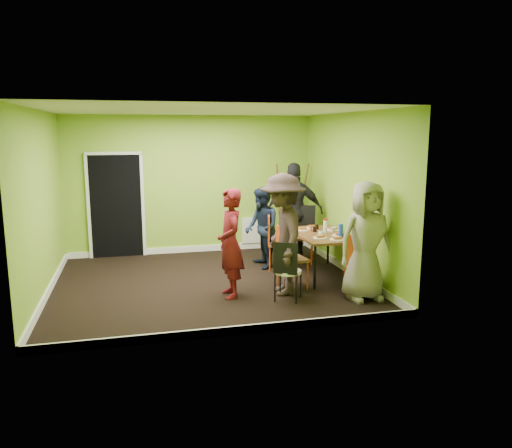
{
  "coord_description": "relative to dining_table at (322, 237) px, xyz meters",
  "views": [
    {
      "loc": [
        -1.15,
        -7.92,
        2.47
      ],
      "look_at": [
        0.81,
        0.0,
        0.96
      ],
      "focal_mm": 35.0,
      "sensor_mm": 36.0,
      "label": 1
    }
  ],
  "objects": [
    {
      "name": "ground",
      "position": [
        -1.97,
        0.06,
        -0.7
      ],
      "size": [
        5.0,
        5.0,
        0.0
      ],
      "primitive_type": "plane",
      "color": "black",
      "rests_on": "ground"
    },
    {
      "name": "room_walls",
      "position": [
        -2.0,
        0.1,
        0.29
      ],
      "size": [
        5.04,
        4.54,
        2.82
      ],
      "color": "#8AB62E",
      "rests_on": "ground"
    },
    {
      "name": "dining_table",
      "position": [
        0.0,
        0.0,
        0.0
      ],
      "size": [
        0.9,
        1.5,
        0.75
      ],
      "color": "black",
      "rests_on": "ground"
    },
    {
      "name": "chair_left_far",
      "position": [
        -0.68,
        0.61,
        -0.13
      ],
      "size": [
        0.51,
        0.5,
        1.0
      ],
      "rotation": [
        0.0,
        0.0,
        -1.82
      ],
      "color": "#EA4E16",
      "rests_on": "ground"
    },
    {
      "name": "chair_left_near",
      "position": [
        -0.78,
        -0.53,
        -0.13
      ],
      "size": [
        0.47,
        0.47,
        1.0
      ],
      "rotation": [
        0.0,
        0.0,
        -1.43
      ],
      "color": "#EA4E16",
      "rests_on": "ground"
    },
    {
      "name": "chair_back_end",
      "position": [
        0.04,
        1.11,
        0.06
      ],
      "size": [
        0.6,
        0.64,
        1.07
      ],
      "rotation": [
        0.0,
        0.0,
        2.75
      ],
      "color": "#EA4E16",
      "rests_on": "ground"
    },
    {
      "name": "chair_front_end",
      "position": [
        0.14,
        -1.12,
        -0.15
      ],
      "size": [
        0.5,
        0.5,
        0.97
      ],
      "rotation": [
        0.0,
        0.0,
        -0.31
      ],
      "color": "#EA4E16",
      "rests_on": "ground"
    },
    {
      "name": "chair_bentwood",
      "position": [
        -0.98,
        -1.11,
        -0.19
      ],
      "size": [
        0.48,
        0.49,
        0.91
      ],
      "rotation": [
        0.0,
        0.0,
        -0.54
      ],
      "color": "black",
      "rests_on": "ground"
    },
    {
      "name": "easel",
      "position": [
        0.09,
        2.08,
        0.21
      ],
      "size": [
        0.73,
        0.69,
        1.83
      ],
      "color": "brown",
      "rests_on": "ground"
    },
    {
      "name": "plate_near_left",
      "position": [
        -0.23,
        0.37,
        0.06
      ],
      "size": [
        0.24,
        0.24,
        0.01
      ],
      "primitive_type": "cylinder",
      "color": "white",
      "rests_on": "dining_table"
    },
    {
      "name": "plate_near_right",
      "position": [
        -0.18,
        -0.35,
        0.06
      ],
      "size": [
        0.23,
        0.23,
        0.01
      ],
      "primitive_type": "cylinder",
      "color": "white",
      "rests_on": "dining_table"
    },
    {
      "name": "plate_far_back",
      "position": [
        -0.0,
        0.52,
        0.06
      ],
      "size": [
        0.21,
        0.21,
        0.01
      ],
      "primitive_type": "cylinder",
      "color": "white",
      "rests_on": "dining_table"
    },
    {
      "name": "plate_far_front",
      "position": [
        0.05,
        -0.54,
        0.06
      ],
      "size": [
        0.24,
        0.24,
        0.01
      ],
      "primitive_type": "cylinder",
      "color": "white",
      "rests_on": "dining_table"
    },
    {
      "name": "plate_wall_back",
      "position": [
        0.29,
        0.22,
        0.06
      ],
      "size": [
        0.25,
        0.25,
        0.01
      ],
      "primitive_type": "cylinder",
      "color": "white",
      "rests_on": "dining_table"
    },
    {
      "name": "plate_wall_front",
      "position": [
        0.21,
        -0.22,
        0.06
      ],
      "size": [
        0.23,
        0.23,
        0.01
      ],
      "primitive_type": "cylinder",
      "color": "white",
      "rests_on": "dining_table"
    },
    {
      "name": "thermos",
      "position": [
        0.03,
        -0.03,
        0.17
      ],
      "size": [
        0.07,
        0.07,
        0.23
      ],
      "primitive_type": "cylinder",
      "color": "white",
      "rests_on": "dining_table"
    },
    {
      "name": "blue_bottle",
      "position": [
        0.19,
        -0.33,
        0.16
      ],
      "size": [
        0.08,
        0.08,
        0.22
      ],
      "primitive_type": "cylinder",
      "color": "blue",
      "rests_on": "dining_table"
    },
    {
      "name": "orange_bottle",
      "position": [
        -0.12,
        0.22,
        0.1
      ],
      "size": [
        0.03,
        0.03,
        0.09
      ],
      "primitive_type": "cylinder",
      "color": "#EA4E16",
      "rests_on": "dining_table"
    },
    {
      "name": "glass_mid",
      "position": [
        -0.08,
        0.17,
        0.1
      ],
      "size": [
        0.07,
        0.07,
        0.09
      ],
      "primitive_type": "cylinder",
      "color": "black",
      "rests_on": "dining_table"
    },
    {
      "name": "glass_back",
      "position": [
        0.04,
        0.38,
        0.1
      ],
      "size": [
        0.07,
        0.07,
        0.09
      ],
      "primitive_type": "cylinder",
      "color": "black",
      "rests_on": "dining_table"
    },
    {
      "name": "glass_front",
      "position": [
        0.18,
        -0.52,
        0.1
      ],
      "size": [
        0.07,
        0.07,
        0.09
      ],
      "primitive_type": "cylinder",
      "color": "black",
      "rests_on": "dining_table"
    },
    {
      "name": "cup_a",
      "position": [
        -0.11,
        -0.25,
        0.1
      ],
      "size": [
        0.12,
        0.12,
        0.1
      ],
      "primitive_type": "imported",
      "color": "white",
      "rests_on": "dining_table"
    },
    {
      "name": "cup_b",
      "position": [
        0.22,
        0.05,
        0.1
      ],
      "size": [
        0.1,
        0.1,
        0.09
      ],
      "primitive_type": "imported",
      "color": "white",
      "rests_on": "dining_table"
    },
    {
      "name": "person_standing",
      "position": [
        -1.75,
        -0.7,
        0.13
      ],
      "size": [
        0.43,
        0.62,
        1.65
      ],
      "primitive_type": "imported",
      "rotation": [
        0.0,
        0.0,
        -1.51
      ],
      "color": "maroon",
      "rests_on": "ground"
    },
    {
      "name": "person_left_far",
      "position": [
        -0.88,
        0.78,
        0.05
      ],
      "size": [
        0.6,
        0.75,
        1.48
      ],
      "primitive_type": "imported",
      "rotation": [
        0.0,
        0.0,
        -1.52
      ],
      "color": "black",
      "rests_on": "ground"
    },
    {
      "name": "person_left_near",
      "position": [
        -0.94,
        -0.74,
        0.24
      ],
      "size": [
        0.81,
        1.27,
        1.86
      ],
      "primitive_type": "imported",
      "rotation": [
        0.0,
        0.0,
        -1.67
      ],
      "color": "#2F221F",
      "rests_on": "ground"
    },
    {
      "name": "person_back_end",
      "position": [
        -0.09,
        1.28,
        0.25
      ],
      "size": [
        1.19,
        0.77,
        1.89
      ],
      "primitive_type": "imported",
      "rotation": [
        0.0,
        0.0,
        2.84
      ],
      "color": "black",
      "rests_on": "ground"
    },
    {
      "name": "person_front_end",
      "position": [
        0.17,
        -1.3,
        0.19
      ],
      "size": [
        0.89,
        0.6,
        1.77
      ],
      "primitive_type": "imported",
      "rotation": [
        0.0,
        0.0,
        0.05
      ],
      "color": "gray",
      "rests_on": "ground"
    }
  ]
}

